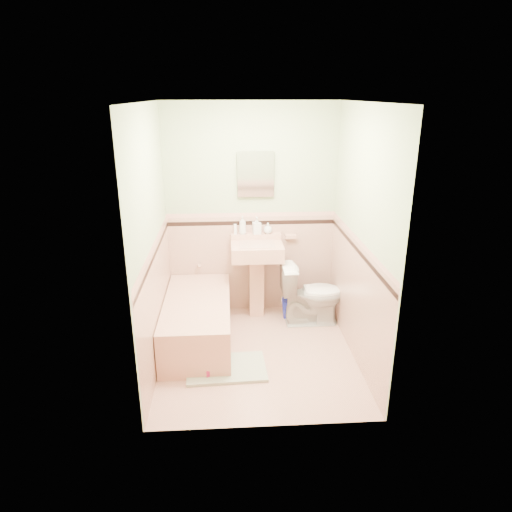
{
  "coord_description": "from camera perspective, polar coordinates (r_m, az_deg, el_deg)",
  "views": [
    {
      "loc": [
        -0.29,
        -4.14,
        2.57
      ],
      "look_at": [
        0.0,
        0.25,
        1.0
      ],
      "focal_mm": 32.07,
      "sensor_mm": 36.0,
      "label": 1
    }
  ],
  "objects": [
    {
      "name": "ceiling",
      "position": [
        4.15,
        0.24,
        18.68
      ],
      "size": [
        2.2,
        2.2,
        0.0
      ],
      "primitive_type": "plane",
      "rotation": [
        3.14,
        0.0,
        0.0
      ],
      "color": "white",
      "rests_on": "ground"
    },
    {
      "name": "soap_bottle_right",
      "position": [
        5.41,
        1.5,
        3.49
      ],
      "size": [
        0.11,
        0.11,
        0.13
      ],
      "primitive_type": "imported",
      "rotation": [
        0.0,
        0.0,
        -0.13
      ],
      "color": "#B2B2B2",
      "rests_on": "sink"
    },
    {
      "name": "cap_front",
      "position": [
        3.35,
        1.49,
        -4.11
      ],
      "size": [
        2.0,
        0.0,
        2.0
      ],
      "primitive_type": "plane",
      "rotation": [
        -1.57,
        0.0,
        0.0
      ],
      "color": "tan",
      "rests_on": "ground"
    },
    {
      "name": "wall_back",
      "position": [
        5.41,
        -0.59,
        5.53
      ],
      "size": [
        2.5,
        0.0,
        2.5
      ],
      "primitive_type": "plane",
      "rotation": [
        1.57,
        0.0,
        0.0
      ],
      "color": "beige",
      "rests_on": "ground"
    },
    {
      "name": "accent_front",
      "position": [
        3.4,
        1.48,
        -5.66
      ],
      "size": [
        2.0,
        0.0,
        2.0
      ],
      "primitive_type": "plane",
      "rotation": [
        -1.57,
        0.0,
        0.0
      ],
      "color": "black",
      "rests_on": "ground"
    },
    {
      "name": "wainscot_right",
      "position": [
        4.76,
        12.21,
        -5.29
      ],
      "size": [
        0.0,
        2.2,
        2.2
      ],
      "primitive_type": "plane",
      "rotation": [
        1.57,
        0.0,
        -1.57
      ],
      "color": "#D1A18C",
      "rests_on": "ground"
    },
    {
      "name": "sink",
      "position": [
        5.43,
        0.11,
        -3.12
      ],
      "size": [
        0.59,
        0.49,
        0.93
      ],
      "primitive_type": null,
      "color": "tan",
      "rests_on": "floor"
    },
    {
      "name": "accent_left",
      "position": [
        4.44,
        -12.53,
        0.1
      ],
      "size": [
        0.0,
        2.2,
        2.2
      ],
      "primitive_type": "plane",
      "rotation": [
        1.57,
        0.0,
        1.57
      ],
      "color": "black",
      "rests_on": "ground"
    },
    {
      "name": "wainscot_front",
      "position": [
        3.64,
        1.41,
        -13.11
      ],
      "size": [
        2.0,
        0.0,
        2.0
      ],
      "primitive_type": "plane",
      "rotation": [
        -1.57,
        0.0,
        0.0
      ],
      "color": "#D1A18C",
      "rests_on": "ground"
    },
    {
      "name": "cap_back",
      "position": [
        5.4,
        -0.58,
        5.17
      ],
      "size": [
        2.0,
        0.0,
        2.0
      ],
      "primitive_type": "plane",
      "rotation": [
        1.57,
        0.0,
        0.0
      ],
      "color": "tan",
      "rests_on": "ground"
    },
    {
      "name": "wainscot_back",
      "position": [
        5.59,
        -0.56,
        -0.97
      ],
      "size": [
        2.0,
        0.0,
        2.0
      ],
      "primitive_type": "plane",
      "rotation": [
        1.57,
        0.0,
        0.0
      ],
      "color": "#D1A18C",
      "rests_on": "ground"
    },
    {
      "name": "bathtub",
      "position": [
        5.06,
        -7.27,
        -8.14
      ],
      "size": [
        0.7,
        1.5,
        0.45
      ],
      "primitive_type": "cube",
      "color": "tan",
      "rests_on": "floor"
    },
    {
      "name": "accent_right",
      "position": [
        4.57,
        12.61,
        0.63
      ],
      "size": [
        0.0,
        2.2,
        2.2
      ],
      "primitive_type": "plane",
      "rotation": [
        1.57,
        0.0,
        -1.57
      ],
      "color": "black",
      "rests_on": "ground"
    },
    {
      "name": "floor",
      "position": [
        4.88,
        0.2,
        -12.13
      ],
      "size": [
        2.2,
        2.2,
        0.0
      ],
      "primitive_type": "plane",
      "color": "tan",
      "rests_on": "ground"
    },
    {
      "name": "wainscot_left",
      "position": [
        4.64,
        -12.14,
        -5.97
      ],
      "size": [
        0.0,
        2.2,
        2.2
      ],
      "primitive_type": "plane",
      "rotation": [
        1.57,
        0.0,
        1.57
      ],
      "color": "#D1A18C",
      "rests_on": "ground"
    },
    {
      "name": "cap_right",
      "position": [
        4.53,
        12.7,
        1.83
      ],
      "size": [
        0.0,
        2.2,
        2.2
      ],
      "primitive_type": "plane",
      "rotation": [
        1.57,
        0.0,
        -1.57
      ],
      "color": "tan",
      "rests_on": "ground"
    },
    {
      "name": "tube",
      "position": [
        5.4,
        -2.61,
        3.36
      ],
      "size": [
        0.04,
        0.04,
        0.12
      ],
      "primitive_type": "cylinder",
      "rotation": [
        0.0,
        0.0,
        0.09
      ],
      "color": "white",
      "rests_on": "sink"
    },
    {
      "name": "toilet",
      "position": [
        5.37,
        7.0,
        -4.71
      ],
      "size": [
        0.73,
        0.42,
        0.73
      ],
      "primitive_type": "imported",
      "rotation": [
        0.0,
        0.0,
        1.58
      ],
      "color": "white",
      "rests_on": "floor"
    },
    {
      "name": "shoe",
      "position": [
        4.53,
        -5.37,
        -14.07
      ],
      "size": [
        0.17,
        0.13,
        0.06
      ],
      "primitive_type": "cube",
      "rotation": [
        0.0,
        0.0,
        0.39
      ],
      "color": "#BF1E59",
      "rests_on": "bath_mat"
    },
    {
      "name": "soap_dish",
      "position": [
        5.5,
        4.34,
        2.46
      ],
      "size": [
        0.13,
        0.08,
        0.04
      ],
      "primitive_type": "cube",
      "color": "tan",
      "rests_on": "wall_back"
    },
    {
      "name": "medicine_cabinet",
      "position": [
        5.29,
        -0.04,
        10.19
      ],
      "size": [
        0.36,
        0.04,
        0.45
      ],
      "primitive_type": "cube",
      "color": "white",
      "rests_on": "wall_back"
    },
    {
      "name": "wall_left",
      "position": [
        4.4,
        -12.89,
        1.68
      ],
      "size": [
        0.0,
        2.5,
        2.5
      ],
      "primitive_type": "plane",
      "rotation": [
        1.57,
        0.0,
        1.57
      ],
      "color": "beige",
      "rests_on": "ground"
    },
    {
      "name": "wall_front",
      "position": [
        3.33,
        1.52,
        -3.76
      ],
      "size": [
        2.5,
        0.0,
        2.5
      ],
      "primitive_type": "plane",
      "rotation": [
        -1.57,
        0.0,
        0.0
      ],
      "color": "beige",
      "rests_on": "ground"
    },
    {
      "name": "wall_right",
      "position": [
        4.53,
        12.94,
        2.19
      ],
      "size": [
        0.0,
        2.5,
        2.5
      ],
      "primitive_type": "plane",
      "rotation": [
        1.57,
        0.0,
        -1.57
      ],
      "color": "beige",
      "rests_on": "ground"
    },
    {
      "name": "bath_mat",
      "position": [
        4.64,
        -3.71,
        -13.79
      ],
      "size": [
        0.79,
        0.55,
        0.03
      ],
      "primitive_type": "cube",
      "rotation": [
        0.0,
        0.0,
        0.04
      ],
      "color": "gray",
      "rests_on": "floor"
    },
    {
      "name": "cap_left",
      "position": [
        4.41,
        -12.63,
        1.32
      ],
      "size": [
        0.0,
        2.2,
        2.2
      ],
      "primitive_type": "plane",
      "rotation": [
        1.57,
        0.0,
        1.57
      ],
      "color": "tan",
      "rests_on": "ground"
    },
    {
      "name": "soap_bottle_left",
      "position": [
        5.38,
        -1.69,
        3.86
      ],
      "size": [
        0.09,
        0.09,
        0.21
      ],
      "primitive_type": "imported",
      "rotation": [
        0.0,
        0.0,
        -0.13
      ],
      "color": "#B2B2B2",
      "rests_on": "sink"
    },
    {
      "name": "sink_faucet",
      "position": [
        5.4,
        0.01,
        2.19
      ],
      "size": [
        0.02,
        0.02,
        0.1
      ],
      "primitive_type": "cylinder",
      "color": "silver",
      "rests_on": "sink"
    },
    {
      "name": "bucket",
      "position": [
        5.57,
        4.42,
        -6.53
      ],
      "size": [
        0.3,
        0.3,
        0.24
      ],
      "primitive_type": null,
      "rotation": [
        0.0,
        0.0,
        0.3
      ],
      "color": "#0F1B9C",
      "rests_on": "floor"
    },
    {
      "name": "tub_faucet",
      "position": [
        5.55,
        -7.05,
        -0.96
      ],
      "size": [
        0.04,
        0.12,
        0.04
      ],
      "primitive_type": "cylinder",
      "rotation": [
        1.57,
        0.0,
        0.0
      ],
      "color": "silver",
      "rests_on": "wall_back"
    },
    {
      "name": "accent_back",
      "position": [
        5.43,
        -0.58,
        4.15
      ],
      "size": [
        2.0,
        0.0,
        2.0
      ],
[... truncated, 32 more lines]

